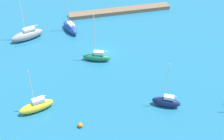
% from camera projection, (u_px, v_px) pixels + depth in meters
% --- Properties ---
extents(water, '(160.00, 160.00, 0.00)m').
position_uv_depth(water, '(103.00, 52.00, 68.10)').
color(water, '#1E668C').
rests_on(water, ground).
extents(pier_dock, '(24.85, 2.55, 0.90)m').
position_uv_depth(pier_dock, '(120.00, 11.00, 81.70)').
color(pier_dock, brown).
rests_on(pier_dock, ground).
extents(sailboat_blue_inner_mooring, '(3.44, 6.16, 11.15)m').
position_uv_depth(sailboat_blue_inner_mooring, '(70.00, 27.00, 74.14)').
color(sailboat_blue_inner_mooring, '#2347B2').
rests_on(sailboat_blue_inner_mooring, water).
extents(sailboat_navy_outer_mooring, '(4.75, 3.43, 8.55)m').
position_uv_depth(sailboat_navy_outer_mooring, '(166.00, 102.00, 54.78)').
color(sailboat_navy_outer_mooring, '#141E4C').
rests_on(sailboat_navy_outer_mooring, water).
extents(sailboat_green_near_pier, '(5.62, 3.38, 10.21)m').
position_uv_depth(sailboat_green_near_pier, '(97.00, 57.00, 65.20)').
color(sailboat_green_near_pier, '#19724C').
rests_on(sailboat_green_near_pier, water).
extents(sailboat_gray_east_end, '(7.35, 4.40, 13.08)m').
position_uv_depth(sailboat_gray_east_end, '(27.00, 35.00, 71.39)').
color(sailboat_gray_east_end, gray).
rests_on(sailboat_gray_east_end, water).
extents(sailboat_yellow_off_beacon, '(5.91, 3.00, 8.18)m').
position_uv_depth(sailboat_yellow_off_beacon, '(37.00, 106.00, 53.91)').
color(sailboat_yellow_off_beacon, yellow).
rests_on(sailboat_yellow_off_beacon, water).
extents(mooring_buoy_orange, '(0.78, 0.78, 0.78)m').
position_uv_depth(mooring_buoy_orange, '(80.00, 125.00, 51.36)').
color(mooring_buoy_orange, orange).
rests_on(mooring_buoy_orange, water).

